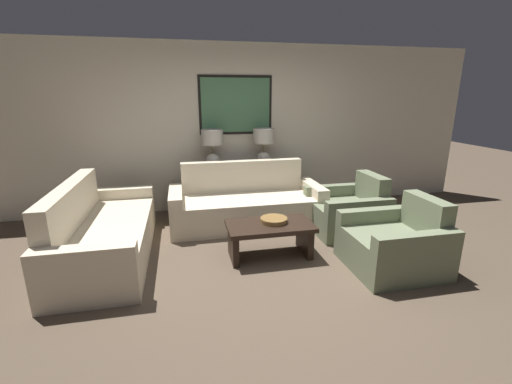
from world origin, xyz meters
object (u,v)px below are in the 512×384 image
Objects in this scene: table_lamp_left at (212,143)px; decorative_bowl at (274,220)px; couch_by_side at (103,234)px; armchair_near_back_wall at (348,212)px; armchair_near_camera at (395,245)px; couch_by_back_wall at (246,204)px; console_table at (239,189)px; table_lamp_right at (264,142)px; coffee_table at (270,233)px.

table_lamp_left is 1.93× the size of decorative_bowl.
couch_by_side is at bearing 170.01° from decorative_bowl.
couch_by_side is 3.21m from armchair_near_back_wall.
couch_by_side is 3.34m from armchair_near_camera.
couch_by_back_wall is 1.10m from decorative_bowl.
table_lamp_right reaches higher than console_table.
table_lamp_left is at bearing 127.39° from armchair_near_camera.
armchair_near_back_wall reaches higher than decorative_bowl.
console_table is at bearing 36.47° from couch_by_side.
armchair_near_camera reaches higher than decorative_bowl.
couch_by_side is (-1.84, -1.36, -0.07)m from console_table.
couch_by_side is at bearing -158.26° from couch_by_back_wall.
armchair_near_back_wall is 1.00× the size of armchair_near_camera.
console_table is 0.63× the size of couch_by_side.
couch_by_side reaches higher than armchair_near_back_wall.
table_lamp_left is 2.30m from armchair_near_back_wall.
armchair_near_back_wall is (1.36, -1.19, -0.09)m from console_table.
armchair_near_back_wall is at bearing -33.95° from table_lamp_left.
couch_by_back_wall is 1.98m from couch_by_side.
armchair_near_camera is at bearing -52.61° from table_lamp_left.
table_lamp_left is at bearing 105.44° from coffee_table.
table_lamp_right is at bearing 31.13° from couch_by_side.
decorative_bowl is (0.13, -1.08, 0.14)m from couch_by_back_wall.
table_lamp_left is at bearing 123.36° from couch_by_back_wall.
coffee_table is 3.15× the size of decorative_bowl.
coffee_table is (-0.34, -1.75, -0.83)m from table_lamp_right.
coffee_table is at bearing 156.39° from armchair_near_camera.
console_table is 0.87m from table_lamp_right.
couch_by_side is at bearing -143.53° from console_table.
table_lamp_left is at bearing 180.00° from table_lamp_right.
table_lamp_right is at bearing 112.18° from armchair_near_camera.
table_lamp_left is 0.83m from table_lamp_right.
table_lamp_right is 1.93× the size of decorative_bowl.
couch_by_back_wall is at bearing 157.41° from armchair_near_back_wall.
table_lamp_right is at bearing 128.39° from armchair_near_back_wall.
console_table is 1.76m from coffee_table.
table_lamp_right is 2.76m from couch_by_side.
table_lamp_right reaches higher than couch_by_back_wall.
coffee_table is 1.07× the size of armchair_near_back_wall.
table_lamp_right is (0.41, -0.00, 0.76)m from console_table.
console_table is at bearing 94.35° from decorative_bowl.
couch_by_back_wall is (-0.41, -0.63, -0.83)m from table_lamp_right.
table_lamp_left is 1.92m from decorative_bowl.
table_lamp_left is 2.14m from couch_by_side.
armchair_near_back_wall is (1.23, 0.52, -0.17)m from decorative_bowl.
console_table is at bearing 120.37° from armchair_near_camera.
couch_by_side reaches higher than decorative_bowl.
decorative_bowl reaches higher than coffee_table.
couch_by_back_wall is 1.13m from coffee_table.
armchair_near_camera is at bearing -26.26° from decorative_bowl.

